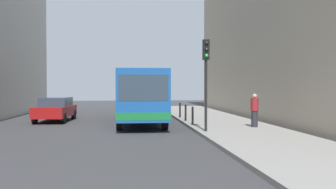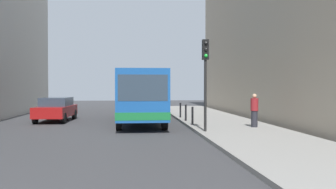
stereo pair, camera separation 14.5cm
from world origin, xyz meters
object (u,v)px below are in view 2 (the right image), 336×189
Objects in this scene: bollard_mid at (186,113)px; car_beside_bus at (56,109)px; traffic_light at (205,68)px; bollard_near at (192,116)px; bollard_far at (180,110)px; car_behind_bus at (145,102)px; pedestrian_near_signal at (254,110)px; bus at (140,94)px.

car_beside_bus is at bearing 165.33° from bollard_mid.
bollard_near is at bearing 92.00° from traffic_light.
traffic_light is 4.32× the size of bollard_far.
traffic_light reaches higher than car_behind_bus.
bus is at bearing -179.66° from pedestrian_near_signal.
pedestrian_near_signal is (5.54, -4.58, -0.75)m from bus.
bollard_near is 3.20m from pedestrian_near_signal.
traffic_light is (2.76, -6.08, 1.28)m from bus.
bollard_near is at bearing 153.40° from car_beside_bus.
traffic_light is 5.75m from bollard_mid.
bollard_mid is at bearing 91.09° from traffic_light.
bollard_near is at bearing 129.68° from bus.
traffic_light is 7.97m from bollard_far.
bollard_mid is 4.72m from pedestrian_near_signal.
car_beside_bus is 7.85m from bollard_far.
bus is 11.60× the size of bollard_mid.
pedestrian_near_signal is at bearing 28.46° from traffic_light.
car_beside_bus is at bearing 52.96° from car_behind_bus.
car_behind_bus reaches higher than bollard_mid.
bollard_near is (2.66, -3.22, -1.10)m from bus.
car_behind_bus is 2.73× the size of pedestrian_near_signal.
car_behind_bus is 4.75× the size of bollard_mid.
car_beside_bus is (-5.17, 1.20, -0.94)m from bus.
bollard_mid is 2.37m from bollard_far.
pedestrian_near_signal reaches higher than bollard_near.
bollard_near is at bearing -90.00° from bollard_mid.
bus is 3.00m from bollard_mid.
car_beside_bus is 2.71× the size of pedestrian_near_signal.
bollard_far is at bearing -150.17° from bus.
bollard_far is (1.97, -8.67, -0.16)m from car_behind_bus.
bus is at bearing -150.25° from bollard_far.
bollard_near is at bearing 94.46° from car_behind_bus.
bus is 2.46× the size of car_beside_bus.
bollard_far is at bearing 90.75° from traffic_light.
bollard_far is at bearing 90.00° from bollard_near.
bus is 7.22m from pedestrian_near_signal.
car_beside_bus reaches higher than bollard_near.
bus is 4.32m from bollard_near.
bus is 11.60× the size of bollard_far.
car_beside_bus is 4.72× the size of bollard_mid.
car_beside_bus is 8.10m from bollard_mid.
traffic_light is at bearing 93.35° from car_behind_bus.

